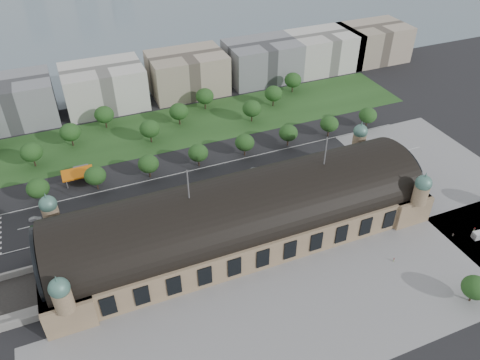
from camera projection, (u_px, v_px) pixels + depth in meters
name	position (u px, v px, depth m)	size (l,w,h in m)	color
ground	(241.00, 236.00, 186.67)	(900.00, 900.00, 0.00)	black
station	(241.00, 216.00, 180.54)	(150.00, 48.40, 44.30)	#9E8562
plaza_south	(319.00, 311.00, 157.11)	(190.00, 48.00, 0.12)	gray
plaza_east	(444.00, 177.00, 218.39)	(56.00, 100.00, 0.12)	gray
road_slab	(167.00, 193.00, 208.69)	(260.00, 26.00, 0.10)	black
grass_belt	(149.00, 133.00, 251.02)	(300.00, 45.00, 0.10)	#22461C
petrol_station	(80.00, 172.00, 216.72)	(14.00, 13.00, 5.05)	#D7660C
lake	(110.00, 18.00, 407.68)	(700.00, 320.00, 0.08)	slate
office_2	(11.00, 102.00, 253.52)	(45.00, 32.00, 24.00)	gray
office_3	(104.00, 87.00, 268.92)	(45.00, 32.00, 24.00)	silver
office_4	(187.00, 73.00, 284.32)	(45.00, 32.00, 24.00)	tan
office_5	(262.00, 61.00, 299.72)	(45.00, 32.00, 24.00)	gray
office_6	(323.00, 51.00, 313.58)	(45.00, 32.00, 24.00)	silver
office_7	(373.00, 43.00, 325.90)	(45.00, 32.00, 24.00)	tan
tree_row_2	(38.00, 188.00, 199.37)	(9.60, 9.60, 11.52)	#2D2116
tree_row_3	(95.00, 176.00, 206.76)	(9.60, 9.60, 11.52)	#2D2116
tree_row_4	(148.00, 164.00, 214.16)	(9.60, 9.60, 11.52)	#2D2116
tree_row_5	(198.00, 153.00, 221.55)	(9.60, 9.60, 11.52)	#2D2116
tree_row_6	(245.00, 143.00, 228.94)	(9.60, 9.60, 11.52)	#2D2116
tree_row_7	(288.00, 133.00, 236.33)	(9.60, 9.60, 11.52)	#2D2116
tree_row_8	(329.00, 124.00, 243.73)	(9.60, 9.60, 11.52)	#2D2116
tree_row_9	(368.00, 115.00, 251.12)	(9.60, 9.60, 11.52)	#2D2116
tree_belt_3	(31.00, 152.00, 220.94)	(10.40, 10.40, 12.48)	#2D2116
tree_belt_4	(70.00, 132.00, 235.70)	(10.40, 10.40, 12.48)	#2D2116
tree_belt_5	(104.00, 115.00, 250.45)	(10.40, 10.40, 12.48)	#2D2116
tree_belt_6	(150.00, 129.00, 238.50)	(10.40, 10.40, 12.48)	#2D2116
tree_belt_7	(179.00, 111.00, 253.25)	(10.40, 10.40, 12.48)	#2D2116
tree_belt_8	(205.00, 96.00, 268.00)	(10.40, 10.40, 12.48)	#2D2116
tree_belt_9	(252.00, 108.00, 256.06)	(10.40, 10.40, 12.48)	#2D2116
tree_belt_10	(273.00, 93.00, 270.81)	(10.40, 10.40, 12.48)	#2D2116
tree_belt_11	(293.00, 80.00, 285.56)	(10.40, 10.40, 12.48)	#2D2116
tree_plaza_s	(475.00, 288.00, 156.59)	(9.00, 9.00, 10.64)	#2D2116
traffic_car_1	(35.00, 219.00, 193.49)	(1.71, 4.89, 1.61)	gray
traffic_car_2	(56.00, 226.00, 190.10)	(2.45, 5.31, 1.48)	black
traffic_car_4	(212.00, 186.00, 211.77)	(1.53, 3.79, 1.29)	#1A2B4A
traffic_car_5	(254.00, 169.00, 222.50)	(1.50, 4.30, 1.42)	slate
traffic_car_6	(348.00, 148.00, 237.85)	(2.11, 4.58, 1.27)	white
parked_car_0	(92.00, 237.00, 184.85)	(1.53, 4.40, 1.45)	black
parked_car_1	(67.00, 237.00, 184.96)	(2.69, 5.83, 1.62)	maroon
parked_car_2	(120.00, 230.00, 188.25)	(1.83, 4.50, 1.31)	#171B41
parked_car_3	(139.00, 220.00, 192.79)	(1.83, 4.55, 1.55)	slate
parked_car_4	(101.00, 235.00, 185.90)	(1.53, 4.38, 1.44)	white
parked_car_5	(176.00, 213.00, 196.73)	(2.22, 4.82, 1.34)	gray
parked_car_6	(117.00, 231.00, 187.86)	(1.79, 4.41, 1.28)	black
bus_west	(183.00, 197.00, 203.54)	(3.09, 13.20, 3.68)	#CE4921
bus_mid	(210.00, 189.00, 209.00)	(2.46, 10.52, 2.93)	silver
bus_east	(235.00, 182.00, 212.62)	(2.57, 10.99, 3.06)	silver
van_east	(480.00, 235.00, 184.91)	(7.15, 3.55, 2.98)	silver
pedestrian_0	(394.00, 260.00, 174.99)	(0.76, 0.43, 1.55)	gray
pedestrian_2	(453.00, 234.00, 185.87)	(0.90, 0.52, 1.85)	gray
pedestrian_5	(474.00, 229.00, 188.15)	(0.94, 0.54, 1.93)	gray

